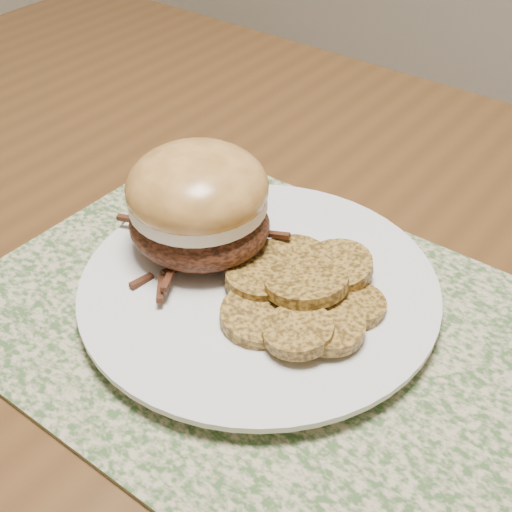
{
  "coord_description": "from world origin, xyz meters",
  "views": [
    {
      "loc": [
        0.18,
        -0.33,
        1.13
      ],
      "look_at": [
        -0.07,
        0.01,
        0.79
      ],
      "focal_mm": 50.0,
      "sensor_mm": 36.0,
      "label": 1
    }
  ],
  "objects_px": {
    "dining_table": "(324,412)",
    "pork_sandwich": "(198,203)",
    "dinner_plate": "(259,290)",
    "fork": "(131,224)"
  },
  "relations": [
    {
      "from": "fork",
      "to": "pork_sandwich",
      "type": "bearing_deg",
      "value": -21.54
    },
    {
      "from": "dinner_plate",
      "to": "pork_sandwich",
      "type": "bearing_deg",
      "value": 173.77
    },
    {
      "from": "fork",
      "to": "dinner_plate",
      "type": "bearing_deg",
      "value": -24.29
    },
    {
      "from": "fork",
      "to": "dining_table",
      "type": "bearing_deg",
      "value": -24.09
    },
    {
      "from": "dining_table",
      "to": "fork",
      "type": "height_order",
      "value": "fork"
    },
    {
      "from": "dinner_plate",
      "to": "pork_sandwich",
      "type": "xyz_separation_m",
      "value": [
        -0.07,
        0.01,
        0.05
      ]
    },
    {
      "from": "dining_table",
      "to": "dinner_plate",
      "type": "xyz_separation_m",
      "value": [
        -0.07,
        0.0,
        0.09
      ]
    },
    {
      "from": "dinner_plate",
      "to": "pork_sandwich",
      "type": "distance_m",
      "value": 0.08
    },
    {
      "from": "dinner_plate",
      "to": "dining_table",
      "type": "bearing_deg",
      "value": -2.13
    },
    {
      "from": "dining_table",
      "to": "pork_sandwich",
      "type": "height_order",
      "value": "pork_sandwich"
    }
  ]
}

